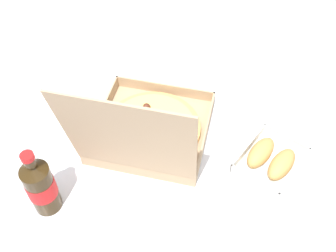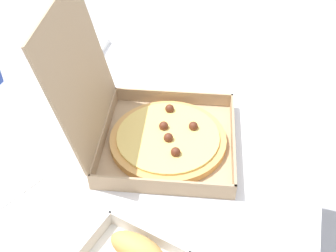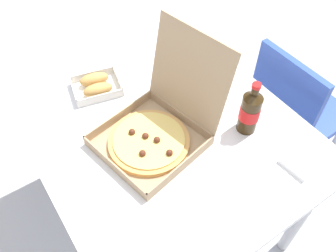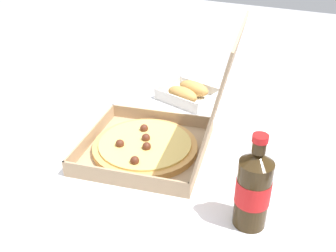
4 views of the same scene
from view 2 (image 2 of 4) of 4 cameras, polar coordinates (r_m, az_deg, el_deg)
The scene contains 4 objects.
dining_table at distance 1.10m, azimuth -5.56°, elevation -7.12°, with size 1.15×0.93×0.73m.
pizza_box_open at distance 1.03m, azimuth -1.95°, elevation -0.34°, with size 0.40×0.46×0.37m.
cola_bottle at distance 1.22m, azimuth -13.67°, elevation 8.39°, with size 0.07×0.07×0.22m.
napkin_pile at distance 1.45m, azimuth -10.67°, elevation 10.64°, with size 0.11×0.11×0.02m, color white.
Camera 2 is at (-0.66, -0.31, 1.47)m, focal length 44.80 mm.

